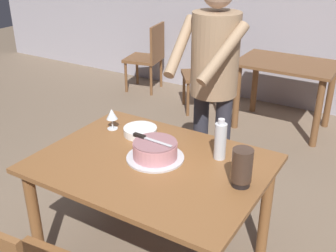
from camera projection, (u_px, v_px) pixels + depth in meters
main_dining_table at (152, 178)px, 2.42m from camera, size 1.31×0.98×0.75m
cake_on_platter at (155, 151)px, 2.38m from camera, size 0.34×0.34×0.11m
cake_knife at (145, 138)px, 2.39m from camera, size 0.27×0.04×0.02m
plate_stack at (140, 131)px, 2.68m from camera, size 0.22×0.22×0.05m
wine_glass_near at (112, 115)px, 2.72m from camera, size 0.08×0.08×0.14m
water_bottle at (220, 140)px, 2.36m from camera, size 0.07×0.07×0.25m
hurricane_lamp at (242, 167)px, 2.10m from camera, size 0.11×0.11×0.21m
person_cutting_cake at (213, 76)px, 2.75m from camera, size 0.47×0.56×1.72m
background_table at (286, 77)px, 4.32m from camera, size 1.00×0.70×0.74m
background_chair_0 at (149, 55)px, 5.44m from camera, size 0.52×0.52×0.90m
background_chair_2 at (208, 70)px, 4.82m from camera, size 0.62×0.62×0.90m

